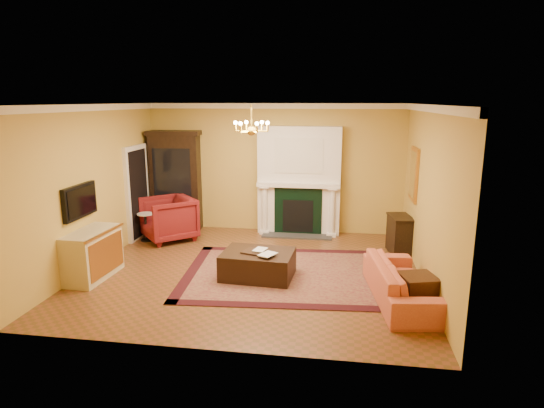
% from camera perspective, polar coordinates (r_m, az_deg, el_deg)
% --- Properties ---
extents(floor, '(6.00, 5.50, 0.02)m').
position_cam_1_polar(floor, '(8.47, -2.41, -8.43)').
color(floor, brown).
rests_on(floor, ground).
extents(ceiling, '(6.00, 5.50, 0.02)m').
position_cam_1_polar(ceiling, '(7.89, -2.62, 12.46)').
color(ceiling, white).
rests_on(ceiling, wall_back).
extents(wall_back, '(6.00, 0.02, 3.00)m').
position_cam_1_polar(wall_back, '(10.73, 0.31, 4.49)').
color(wall_back, gold).
rests_on(wall_back, floor).
extents(wall_front, '(6.00, 0.02, 3.00)m').
position_cam_1_polar(wall_front, '(5.44, -8.09, -4.01)').
color(wall_front, gold).
rests_on(wall_front, floor).
extents(wall_left, '(0.02, 5.50, 3.00)m').
position_cam_1_polar(wall_left, '(9.11, -21.46, 2.08)').
color(wall_left, gold).
rests_on(wall_left, floor).
extents(wall_right, '(0.02, 5.50, 3.00)m').
position_cam_1_polar(wall_right, '(8.04, 19.06, 0.93)').
color(wall_right, gold).
rests_on(wall_right, floor).
extents(fireplace, '(1.90, 0.70, 2.50)m').
position_cam_1_polar(fireplace, '(10.52, 3.40, 2.62)').
color(fireplace, white).
rests_on(fireplace, wall_back).
extents(crown_molding, '(6.00, 5.50, 0.12)m').
position_cam_1_polar(crown_molding, '(8.83, -1.40, 12.06)').
color(crown_molding, white).
rests_on(crown_molding, ceiling).
extents(doorway, '(0.08, 1.05, 2.10)m').
position_cam_1_polar(doorway, '(10.64, -16.50, 1.40)').
color(doorway, silver).
rests_on(doorway, wall_left).
extents(tv_panel, '(0.09, 0.95, 0.58)m').
position_cam_1_polar(tv_panel, '(8.60, -22.97, 0.33)').
color(tv_panel, black).
rests_on(tv_panel, wall_left).
extents(gilt_mirror, '(0.06, 0.76, 1.05)m').
position_cam_1_polar(gilt_mirror, '(9.36, 17.37, 3.59)').
color(gilt_mirror, '#C68833').
rests_on(gilt_mirror, wall_right).
extents(chandelier, '(0.63, 0.55, 0.53)m').
position_cam_1_polar(chandelier, '(7.90, -2.59, 9.54)').
color(chandelier, gold).
rests_on(chandelier, ceiling).
extents(oriental_rug, '(3.95, 3.09, 0.02)m').
position_cam_1_polar(oriental_rug, '(8.29, 2.15, -8.78)').
color(oriental_rug, '#4F101D').
rests_on(oriental_rug, floor).
extents(china_cabinet, '(1.18, 0.62, 2.27)m').
position_cam_1_polar(china_cabinet, '(11.10, -11.92, 2.59)').
color(china_cabinet, black).
rests_on(china_cabinet, floor).
extents(wingback_armchair, '(1.42, 1.42, 1.07)m').
position_cam_1_polar(wingback_armchair, '(10.38, -12.88, -1.56)').
color(wingback_armchair, maroon).
rests_on(wingback_armchair, floor).
extents(pedestal_table, '(0.35, 0.35, 0.63)m').
position_cam_1_polar(pedestal_table, '(10.47, -15.56, -2.54)').
color(pedestal_table, black).
rests_on(pedestal_table, floor).
extents(commode, '(0.59, 1.17, 0.86)m').
position_cam_1_polar(commode, '(8.61, -21.65, -5.90)').
color(commode, beige).
rests_on(commode, floor).
extents(coral_sofa, '(0.87, 2.13, 0.81)m').
position_cam_1_polar(coral_sofa, '(7.42, 15.95, -8.67)').
color(coral_sofa, '#C3613E').
rests_on(coral_sofa, floor).
extents(end_table, '(0.56, 0.56, 0.53)m').
position_cam_1_polar(end_table, '(7.19, 17.75, -10.72)').
color(end_table, '#381E0F').
rests_on(end_table, floor).
extents(console_table, '(0.49, 0.72, 0.75)m').
position_cam_1_polar(console_table, '(9.67, 15.72, -3.79)').
color(console_table, black).
rests_on(console_table, floor).
extents(leather_ottoman, '(1.28, 0.97, 0.46)m').
position_cam_1_polar(leather_ottoman, '(8.08, -1.78, -7.57)').
color(leather_ottoman, black).
rests_on(leather_ottoman, oriental_rug).
extents(ottoman_tray, '(0.50, 0.44, 0.03)m').
position_cam_1_polar(ottoman_tray, '(7.97, -2.08, -6.03)').
color(ottoman_tray, black).
rests_on(ottoman_tray, leather_ottoman).
extents(book_a, '(0.20, 0.07, 0.27)m').
position_cam_1_polar(book_a, '(7.99, -2.19, -4.85)').
color(book_a, gray).
rests_on(book_a, ottoman_tray).
extents(book_b, '(0.21, 0.13, 0.31)m').
position_cam_1_polar(book_b, '(7.78, -1.23, -5.18)').
color(book_b, gray).
rests_on(book_b, ottoman_tray).
extents(topiary_left, '(0.16, 0.16, 0.44)m').
position_cam_1_polar(topiary_left, '(10.54, -0.94, 4.17)').
color(topiary_left, gray).
rests_on(topiary_left, fireplace).
extents(topiary_right, '(0.16, 0.16, 0.43)m').
position_cam_1_polar(topiary_right, '(10.40, 7.22, 3.94)').
color(topiary_right, gray).
rests_on(topiary_right, fireplace).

